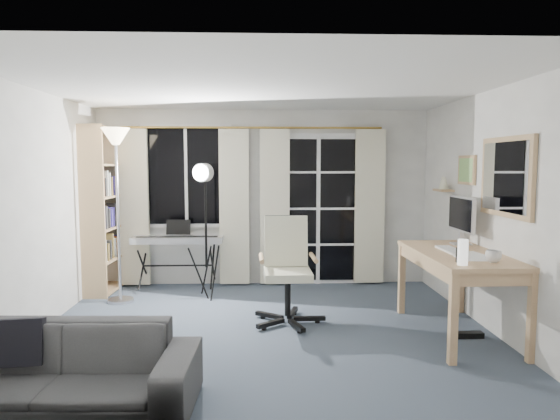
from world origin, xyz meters
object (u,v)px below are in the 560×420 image
object	(u,v)px
bookshelf	(102,213)
sofa	(53,357)
keyboard_piano	(178,241)
mug	(493,255)
desk	(459,262)
monitor	(462,216)
torchiere_lamp	(116,163)
studio_light	(204,188)
office_chair	(287,259)

from	to	relation	value
bookshelf	sofa	xyz separation A→B (m)	(0.68, -3.27, -0.64)
bookshelf	keyboard_piano	distance (m)	1.05
keyboard_piano	mug	size ratio (longest dim) A/B	8.88
keyboard_piano	sofa	size ratio (longest dim) A/B	0.62
desk	monitor	world-z (taller)	monitor
torchiere_lamp	mug	world-z (taller)	torchiere_lamp
torchiere_lamp	keyboard_piano	size ratio (longest dim) A/B	1.76
bookshelf	sofa	world-z (taller)	bookshelf
studio_light	mug	world-z (taller)	studio_light
bookshelf	studio_light	world-z (taller)	bookshelf
torchiere_lamp	desk	size ratio (longest dim) A/B	1.36
torchiere_lamp	studio_light	xyz separation A→B (m)	(1.01, 0.10, -0.31)
bookshelf	desk	size ratio (longest dim) A/B	1.40
studio_light	desk	world-z (taller)	studio_light
torchiere_lamp	keyboard_piano	bearing A→B (deg)	43.39
bookshelf	mug	bearing A→B (deg)	-27.56
torchiere_lamp	office_chair	distance (m)	2.36
bookshelf	desk	bearing A→B (deg)	-22.63
monitor	mug	bearing A→B (deg)	-96.70
keyboard_piano	office_chair	size ratio (longest dim) A/B	1.07
office_chair	mug	world-z (taller)	office_chair
bookshelf	office_chair	distance (m)	2.76
keyboard_piano	mug	distance (m)	3.92
keyboard_piano	monitor	xyz separation A→B (m)	(3.22, -1.42, 0.47)
desk	sofa	distance (m)	3.62
desk	torchiere_lamp	bearing A→B (deg)	159.40
bookshelf	office_chair	xyz separation A→B (m)	(2.36, -1.37, -0.36)
studio_light	sofa	world-z (taller)	studio_light
desk	sofa	bearing A→B (deg)	-158.42
torchiere_lamp	keyboard_piano	xyz separation A→B (m)	(0.60, 0.57, -1.03)
torchiere_lamp	studio_light	distance (m)	1.06
studio_light	office_chair	bearing A→B (deg)	-20.61
office_chair	monitor	distance (m)	1.90
monitor	office_chair	bearing A→B (deg)	176.71
desk	office_chair	bearing A→B (deg)	161.34
desk	mug	size ratio (longest dim) A/B	11.47
monitor	sofa	distance (m)	4.04
studio_light	desk	bearing A→B (deg)	-6.85
torchiere_lamp	bookshelf	bearing A→B (deg)	122.64
office_chair	mug	distance (m)	2.04
keyboard_piano	office_chair	bearing A→B (deg)	-44.31
studio_light	desk	xyz separation A→B (m)	(2.61, -1.39, -0.65)
studio_light	office_chair	xyz separation A→B (m)	(0.97, -0.87, -0.72)
studio_light	desk	distance (m)	3.03
mug	sofa	xyz separation A→B (m)	(-3.43, -0.88, -0.51)
studio_light	bookshelf	bearing A→B (deg)	-178.58
bookshelf	monitor	world-z (taller)	bookshelf
bookshelf	office_chair	bearing A→B (deg)	-27.40
studio_light	monitor	distance (m)	2.97
monitor	sofa	xyz separation A→B (m)	(-3.52, -1.83, -0.75)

